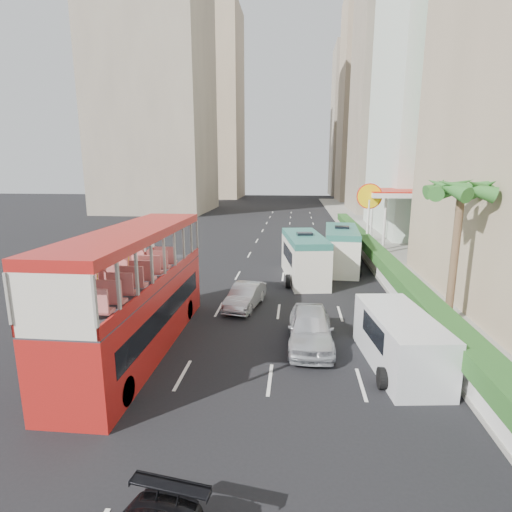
# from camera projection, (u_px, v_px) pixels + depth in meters

# --- Properties ---
(ground_plane) EXTENTS (200.00, 200.00, 0.00)m
(ground_plane) POSITION_uv_depth(u_px,v_px,m) (283.00, 355.00, 16.16)
(ground_plane) COLOR black
(ground_plane) RESTS_ON ground
(double_decker_bus) EXTENTS (2.50, 11.00, 5.06)m
(double_decker_bus) POSITION_uv_depth(u_px,v_px,m) (136.00, 291.00, 16.20)
(double_decker_bus) COLOR #AD1A16
(double_decker_bus) RESTS_ON ground
(car_silver_lane_a) EXTENTS (2.06, 4.07, 1.28)m
(car_silver_lane_a) POSITION_uv_depth(u_px,v_px,m) (245.00, 307.00, 21.72)
(car_silver_lane_a) COLOR silver
(car_silver_lane_a) RESTS_ON ground
(car_silver_lane_b) EXTENTS (1.89, 4.64, 1.58)m
(car_silver_lane_b) POSITION_uv_depth(u_px,v_px,m) (310.00, 345.00, 17.02)
(car_silver_lane_b) COLOR silver
(car_silver_lane_b) RESTS_ON ground
(van_asset) EXTENTS (2.19, 4.38, 1.19)m
(van_asset) POSITION_uv_depth(u_px,v_px,m) (299.00, 263.00, 31.88)
(van_asset) COLOR silver
(van_asset) RESTS_ON ground
(minibus_near) EXTENTS (3.27, 7.10, 3.03)m
(minibus_near) POSITION_uv_depth(u_px,v_px,m) (304.00, 257.00, 27.08)
(minibus_near) COLOR silver
(minibus_near) RESTS_ON ground
(minibus_far) EXTENTS (2.79, 7.04, 3.06)m
(minibus_far) POSITION_uv_depth(u_px,v_px,m) (341.00, 249.00, 29.87)
(minibus_far) COLOR silver
(minibus_far) RESTS_ON ground
(panel_van_near) EXTENTS (2.68, 5.39, 2.07)m
(panel_van_near) POSITION_uv_depth(u_px,v_px,m) (399.00, 341.00, 15.01)
(panel_van_near) COLOR silver
(panel_van_near) RESTS_ON ground
(panel_van_far) EXTENTS (2.35, 5.61, 2.22)m
(panel_van_far) POSITION_uv_depth(u_px,v_px,m) (341.00, 239.00, 36.27)
(panel_van_far) COLOR silver
(panel_van_far) RESTS_ON ground
(sidewalk) EXTENTS (6.00, 120.00, 0.18)m
(sidewalk) POSITION_uv_depth(u_px,v_px,m) (382.00, 244.00, 39.57)
(sidewalk) COLOR #99968C
(sidewalk) RESTS_ON ground
(kerb_wall) EXTENTS (0.30, 44.00, 1.00)m
(kerb_wall) POSITION_uv_depth(u_px,v_px,m) (375.00, 263.00, 29.02)
(kerb_wall) COLOR silver
(kerb_wall) RESTS_ON sidewalk
(hedge) EXTENTS (1.10, 44.00, 0.70)m
(hedge) POSITION_uv_depth(u_px,v_px,m) (376.00, 251.00, 28.84)
(hedge) COLOR #2D6626
(hedge) RESTS_ON kerb_wall
(palm_tree) EXTENTS (0.36, 0.36, 6.40)m
(palm_tree) POSITION_uv_depth(u_px,v_px,m) (454.00, 256.00, 18.57)
(palm_tree) COLOR brown
(palm_tree) RESTS_ON sidewalk
(shell_station) EXTENTS (6.50, 8.00, 5.50)m
(shell_station) POSITION_uv_depth(u_px,v_px,m) (400.00, 220.00, 36.96)
(shell_station) COLOR silver
(shell_station) RESTS_ON ground
(tower_mid) EXTENTS (16.00, 16.00, 50.00)m
(tower_mid) POSITION_uv_depth(u_px,v_px,m) (407.00, 59.00, 65.45)
(tower_mid) COLOR tan
(tower_mid) RESTS_ON ground
(tower_far_a) EXTENTS (14.00, 14.00, 44.00)m
(tower_far_a) POSITION_uv_depth(u_px,v_px,m) (372.00, 102.00, 89.51)
(tower_far_a) COLOR tan
(tower_far_a) RESTS_ON ground
(tower_far_b) EXTENTS (14.00, 14.00, 40.00)m
(tower_far_b) POSITION_uv_depth(u_px,v_px,m) (357.00, 123.00, 111.33)
(tower_far_b) COLOR tan
(tower_far_b) RESTS_ON ground
(tower_left_a) EXTENTS (18.00, 18.00, 52.00)m
(tower_left_a) POSITION_uv_depth(u_px,v_px,m) (152.00, 54.00, 66.40)
(tower_left_a) COLOR tan
(tower_left_a) RESTS_ON ground
(tower_left_b) EXTENTS (16.00, 16.00, 46.00)m
(tower_left_b) POSITION_uv_depth(u_px,v_px,m) (209.00, 106.00, 100.87)
(tower_left_b) COLOR tan
(tower_left_b) RESTS_ON ground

